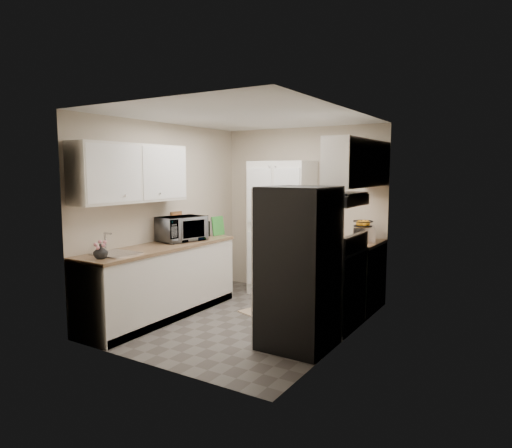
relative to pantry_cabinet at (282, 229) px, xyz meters
name	(u,v)px	position (x,y,z in m)	size (l,w,h in m)	color
ground	(245,320)	(0.20, -1.32, -1.00)	(3.20, 3.20, 0.00)	#56514C
room_shell	(243,190)	(0.18, -1.32, 0.63)	(2.64, 3.24, 2.52)	beige
pantry_cabinet	(282,229)	(0.00, 0.00, 0.00)	(0.90, 0.55, 2.00)	silver
base_cabinet_left	(162,283)	(-0.79, -1.75, -0.56)	(0.60, 2.30, 0.88)	silver
countertop_left	(161,247)	(-0.79, -1.75, -0.10)	(0.63, 2.33, 0.04)	#846647
base_cabinet_right	(355,277)	(1.19, -0.12, -0.56)	(0.60, 0.80, 0.88)	silver
countertop_right	(356,243)	(1.19, -0.12, -0.10)	(0.63, 0.83, 0.04)	#846647
electric_range	(331,286)	(1.17, -0.93, -0.52)	(0.71, 0.78, 1.13)	#B7B7BC
refrigerator	(299,268)	(1.14, -1.73, -0.15)	(0.70, 0.72, 1.70)	#B7B7BC
microwave	(181,229)	(-0.82, -1.31, 0.09)	(0.60, 0.41, 0.33)	silver
wine_bottle	(208,227)	(-0.80, -0.77, 0.06)	(0.07, 0.07, 0.27)	black
flower_vase	(101,251)	(-0.73, -2.73, 0.00)	(0.15, 0.15, 0.16)	silver
cutting_board	(218,226)	(-0.73, -0.62, 0.06)	(0.02, 0.22, 0.28)	#30892F
toaster_oven	(364,234)	(1.29, -0.10, 0.02)	(0.28, 0.35, 0.21)	#B2B1B6
fruit_basket	(363,222)	(1.27, -0.07, 0.18)	(0.26, 0.26, 0.11)	orange
kitchen_mat	(276,309)	(0.33, -0.75, -0.99)	(0.56, 0.89, 0.01)	tan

